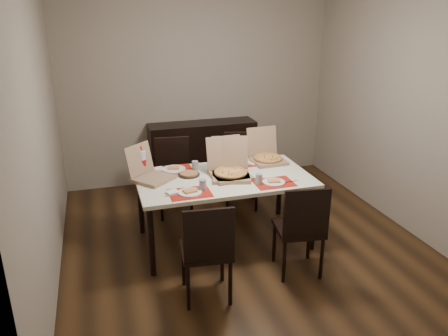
{
  "coord_description": "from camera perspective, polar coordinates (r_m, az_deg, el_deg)",
  "views": [
    {
      "loc": [
        -1.41,
        -3.99,
        2.42
      ],
      "look_at": [
        -0.19,
        0.08,
        0.85
      ],
      "focal_mm": 35.0,
      "sensor_mm": 36.0,
      "label": 1
    }
  ],
  "objects": [
    {
      "name": "pizza_box_extra",
      "position": [
        4.56,
        0.87,
        -0.36
      ],
      "size": [
        0.48,
        0.51,
        0.39
      ],
      "color": "#8F6F52",
      "rests_on": "dining_table"
    },
    {
      "name": "ground",
      "position": [
        4.88,
        2.47,
        -9.61
      ],
      "size": [
        3.8,
        4.0,
        0.02
      ],
      "primitive_type": "cube",
      "color": "#3F2713",
      "rests_on": "ground"
    },
    {
      "name": "pizza_box_right",
      "position": [
        5.03,
        5.61,
        1.49
      ],
      "size": [
        0.38,
        0.42,
        0.37
      ],
      "color": "#8F6F52",
      "rests_on": "dining_table"
    },
    {
      "name": "sideboard",
      "position": [
        6.26,
        -2.78,
        1.92
      ],
      "size": [
        1.5,
        0.4,
        0.9
      ],
      "primitive_type": "cube",
      "color": "black",
      "rests_on": "ground"
    },
    {
      "name": "pizza_box_center",
      "position": [
        4.56,
        0.71,
        -0.37
      ],
      "size": [
        0.42,
        0.46,
        0.39
      ],
      "color": "#8F6F52",
      "rests_on": "dining_table"
    },
    {
      "name": "chair_near_left",
      "position": [
        3.74,
        -2.23,
        -10.45
      ],
      "size": [
        0.46,
        0.46,
        0.93
      ],
      "color": "black",
      "rests_on": "ground"
    },
    {
      "name": "soda_bottle",
      "position": [
        4.66,
        -10.74,
        0.67
      ],
      "size": [
        0.11,
        0.11,
        0.32
      ],
      "color": "silver",
      "rests_on": "dining_table"
    },
    {
      "name": "setting_near_right",
      "position": [
        4.42,
        5.97,
        -1.73
      ],
      "size": [
        0.46,
        0.3,
        0.11
      ],
      "color": "#B1160B",
      "rests_on": "dining_table"
    },
    {
      "name": "napkin_loose",
      "position": [
        4.48,
        2.0,
        -1.47
      ],
      "size": [
        0.16,
        0.16,
        0.02
      ],
      "primitive_type": "cube",
      "rotation": [
        0.0,
        0.0,
        0.85
      ],
      "color": "white",
      "rests_on": "dining_table"
    },
    {
      "name": "dining_table",
      "position": [
        4.59,
        0.0,
        -1.95
      ],
      "size": [
        1.8,
        1.0,
        0.75
      ],
      "color": "#EDE6C7",
      "rests_on": "ground"
    },
    {
      "name": "room_walls",
      "position": [
        4.69,
        1.04,
        11.88
      ],
      "size": [
        3.84,
        4.02,
        2.62
      ],
      "color": "gray",
      "rests_on": "ground"
    },
    {
      "name": "chair_far_left",
      "position": [
        5.38,
        -6.59,
        -0.61
      ],
      "size": [
        0.46,
        0.46,
        0.93
      ],
      "color": "black",
      "rests_on": "ground"
    },
    {
      "name": "chair_far_right",
      "position": [
        5.57,
        2.21,
        0.24
      ],
      "size": [
        0.51,
        0.51,
        0.93
      ],
      "color": "black",
      "rests_on": "ground"
    },
    {
      "name": "faina_plate",
      "position": [
        4.62,
        -4.61,
        -0.8
      ],
      "size": [
        0.23,
        0.23,
        0.03
      ],
      "color": "black",
      "rests_on": "dining_table"
    },
    {
      "name": "setting_near_left",
      "position": [
        4.19,
        -4.29,
        -2.94
      ],
      "size": [
        0.45,
        0.3,
        0.11
      ],
      "color": "#B1160B",
      "rests_on": "dining_table"
    },
    {
      "name": "setting_far_left",
      "position": [
        4.77,
        -6.11,
        -0.05
      ],
      "size": [
        0.52,
        0.3,
        0.11
      ],
      "color": "#B1160B",
      "rests_on": "dining_table"
    },
    {
      "name": "setting_far_right",
      "position": [
        4.97,
        3.54,
        0.89
      ],
      "size": [
        0.47,
        0.3,
        0.11
      ],
      "color": "#B1160B",
      "rests_on": "dining_table"
    },
    {
      "name": "pizza_box_left",
      "position": [
        4.54,
        -9.67,
        -0.77
      ],
      "size": [
        0.52,
        0.52,
        0.35
      ],
      "color": "#8F6F52",
      "rests_on": "dining_table"
    },
    {
      "name": "chair_near_right",
      "position": [
        4.14,
        10.07,
        -7.52
      ],
      "size": [
        0.48,
        0.48,
        0.93
      ],
      "color": "black",
      "rests_on": "ground"
    },
    {
      "name": "dip_bowl",
      "position": [
        4.74,
        1.36,
        -0.14
      ],
      "size": [
        0.16,
        0.16,
        0.03
      ],
      "primitive_type": "imported",
      "rotation": [
        0.0,
        0.0,
        -0.28
      ],
      "color": "white",
      "rests_on": "dining_table"
    }
  ]
}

